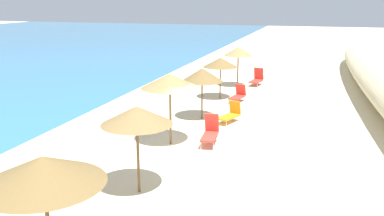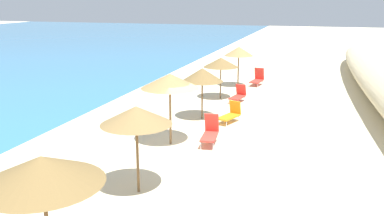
% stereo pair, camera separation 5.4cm
% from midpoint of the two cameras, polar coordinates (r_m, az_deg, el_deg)
% --- Properties ---
extents(ground_plane, '(160.00, 160.00, 0.00)m').
position_cam_midpoint_polar(ground_plane, '(16.45, 1.71, -5.74)').
color(ground_plane, beige).
extents(beach_umbrella_1, '(2.61, 2.61, 2.61)m').
position_cam_midpoint_polar(beach_umbrella_1, '(9.26, -19.65, -7.97)').
color(beach_umbrella_1, brown).
rests_on(beach_umbrella_1, ground_plane).
extents(beach_umbrella_2, '(2.13, 2.13, 2.71)m').
position_cam_midpoint_polar(beach_umbrella_2, '(12.33, -7.51, -1.01)').
color(beach_umbrella_2, brown).
rests_on(beach_umbrella_2, ground_plane).
extents(beach_umbrella_3, '(2.30, 2.30, 2.90)m').
position_cam_midpoint_polar(beach_umbrella_3, '(16.48, -2.94, 3.69)').
color(beach_umbrella_3, brown).
rests_on(beach_umbrella_3, ground_plane).
extents(beach_umbrella_4, '(2.04, 2.04, 2.52)m').
position_cam_midpoint_polar(beach_umbrella_4, '(20.20, 1.49, 4.54)').
color(beach_umbrella_4, brown).
rests_on(beach_umbrella_4, ground_plane).
extents(beach_umbrella_5, '(2.04, 2.04, 2.45)m').
position_cam_midpoint_polar(beach_umbrella_5, '(24.47, 4.02, 6.22)').
color(beach_umbrella_5, brown).
rests_on(beach_umbrella_5, ground_plane).
extents(beach_umbrella_6, '(1.93, 1.93, 2.68)m').
position_cam_midpoint_polar(beach_umbrella_6, '(28.09, 6.45, 7.68)').
color(beach_umbrella_6, brown).
rests_on(beach_umbrella_6, ground_plane).
extents(lounge_chair_0, '(1.40, 0.83, 0.97)m').
position_cam_midpoint_polar(lounge_chair_0, '(24.13, 6.41, 1.78)').
color(lounge_chair_0, red).
rests_on(lounge_chair_0, ground_plane).
extents(lounge_chair_1, '(1.41, 0.70, 1.21)m').
position_cam_midpoint_polar(lounge_chair_1, '(16.97, 2.58, -3.26)').
color(lounge_chair_1, red).
rests_on(lounge_chair_1, ground_plane).
extents(lounge_chair_2, '(1.49, 1.01, 0.97)m').
position_cam_midpoint_polar(lounge_chair_2, '(20.06, 5.33, -0.83)').
color(lounge_chair_2, orange).
rests_on(lounge_chair_2, ground_plane).
extents(lounge_chair_3, '(1.47, 0.86, 1.15)m').
position_cam_midpoint_polar(lounge_chair_3, '(29.04, 8.96, 3.99)').
color(lounge_chair_3, red).
rests_on(lounge_chair_3, ground_plane).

